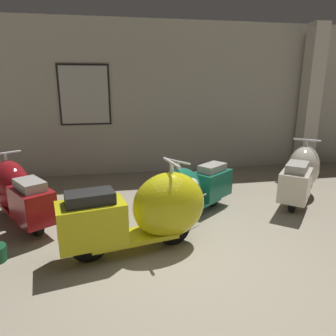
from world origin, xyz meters
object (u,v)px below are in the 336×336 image
at_px(scooter_2, 190,190).
at_px(scooter_3, 301,173).
at_px(scooter_0, 17,191).
at_px(scooter_1, 147,211).

bearing_deg(scooter_2, scooter_3, 154.18).
xyz_separation_m(scooter_0, scooter_3, (4.74, 0.04, 0.01)).
bearing_deg(scooter_3, scooter_2, 141.90).
height_order(scooter_1, scooter_3, scooter_1).
bearing_deg(scooter_2, scooter_0, -45.27).
distance_m(scooter_1, scooter_3, 3.18).
distance_m(scooter_0, scooter_1, 2.19).
distance_m(scooter_2, scooter_3, 2.20).
xyz_separation_m(scooter_1, scooter_2, (0.77, 0.83, -0.07)).
bearing_deg(scooter_0, scooter_2, -130.81).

